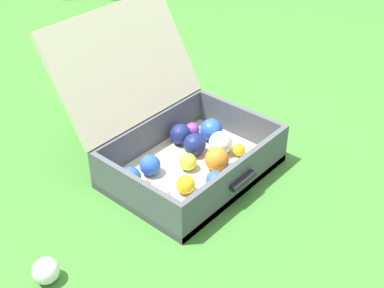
{
  "coord_description": "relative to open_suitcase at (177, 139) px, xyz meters",
  "views": [
    {
      "loc": [
        -0.98,
        -0.83,
        1.07
      ],
      "look_at": [
        0.05,
        0.07,
        0.12
      ],
      "focal_mm": 48.7,
      "sensor_mm": 36.0,
      "label": 1
    }
  ],
  "objects": [
    {
      "name": "stray_ball_on_grass",
      "position": [
        -0.59,
        -0.08,
        -0.07
      ],
      "size": [
        0.07,
        0.07,
        0.07
      ],
      "primitive_type": "sphere",
      "color": "white",
      "rests_on": "ground"
    },
    {
      "name": "ground_plane",
      "position": [
        -0.06,
        -0.14,
        -0.11
      ],
      "size": [
        16.0,
        16.0,
        0.0
      ],
      "primitive_type": "plane",
      "color": "#3D7A2D"
    },
    {
      "name": "open_suitcase",
      "position": [
        0.0,
        0.0,
        0.0
      ],
      "size": [
        0.53,
        0.62,
        0.48
      ],
      "color": "beige",
      "rests_on": "ground"
    }
  ]
}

